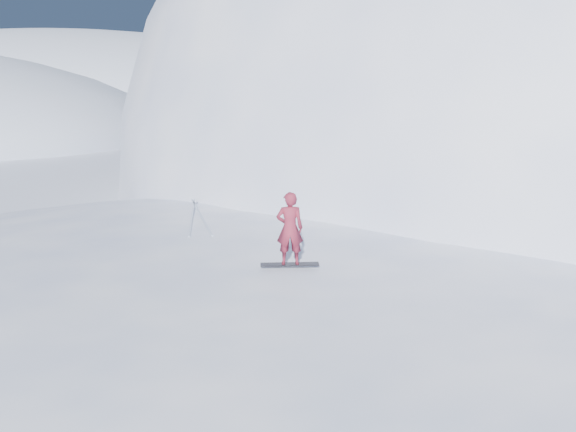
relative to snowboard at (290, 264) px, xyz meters
name	(u,v)px	position (x,y,z in m)	size (l,w,h in m)	color
ground	(202,340)	(-2.46, 0.57, -2.41)	(400.00, 400.00, 0.00)	white
near_ridge	(241,300)	(-1.46, 3.57, -2.41)	(36.00, 28.00, 4.80)	white
summit_peak	(532,181)	(19.54, 26.57, -2.41)	(60.00, 56.00, 56.00)	white
peak_shoulder	(392,198)	(7.54, 20.57, -2.41)	(28.00, 24.00, 18.00)	white
far_ridge_c	(69,118)	(-42.46, 110.57, -2.41)	(140.00, 90.00, 36.00)	white
wind_bumps	(192,311)	(-3.02, 2.69, -2.41)	(16.00, 14.40, 1.00)	white
snowboard	(290,264)	(0.00, 0.00, 0.00)	(1.56, 0.29, 0.03)	black
snowboarder	(290,228)	(0.00, 0.00, 0.99)	(0.71, 0.47, 1.95)	maroon
board_tracks	(196,215)	(-3.14, 5.93, 0.01)	(1.42, 5.98, 0.04)	silver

